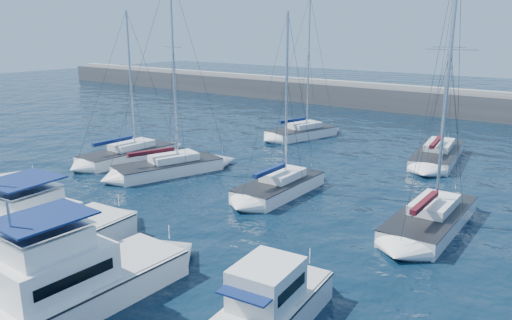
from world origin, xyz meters
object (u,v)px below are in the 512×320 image
Objects in this scene: motor_yacht_stbd_outer at (273,304)px; sailboat_mid_d at (431,219)px; sailboat_back_a at (302,132)px; motor_yacht_port_inner at (45,236)px; sailboat_back_b at (438,154)px; sailboat_mid_a at (128,154)px; motor_yacht_stbd_inner at (72,283)px; sailboat_mid_c at (280,187)px; sailboat_mid_b at (169,167)px.

sailboat_mid_d is (1.54, 13.53, -0.41)m from motor_yacht_stbd_outer.
sailboat_back_a is (-17.46, 29.80, -0.42)m from motor_yacht_stbd_outer.
motor_yacht_port_inner is 32.19m from sailboat_back_a.
motor_yacht_stbd_outer is 0.39× the size of sailboat_back_b.
motor_yacht_stbd_inner is at bearing -42.38° from sailboat_mid_a.
sailboat_back_a is 14.43m from sailboat_back_b.
sailboat_mid_a is at bearing -179.62° from sailboat_mid_c.
sailboat_mid_c is 10.37m from sailboat_mid_d.
motor_yacht_port_inner is 0.95× the size of motor_yacht_stbd_inner.
sailboat_back_b reaches higher than motor_yacht_stbd_outer.
sailboat_back_b is at bearing 68.35° from sailboat_mid_c.
sailboat_back_b reaches higher than motor_yacht_port_inner.
motor_yacht_stbd_outer is 15.93m from sailboat_mid_c.
motor_yacht_stbd_inner is 0.62× the size of sailboat_back_a.
motor_yacht_stbd_inner is at bearing -86.19° from sailboat_mid_c.
sailboat_back_b reaches higher than sailboat_mid_c.
sailboat_back_a is (1.15, 17.78, -0.01)m from sailboat_mid_b.
sailboat_mid_c is at bearing 117.09° from motor_yacht_stbd_outer.
motor_yacht_stbd_outer is at bearing 28.61° from motor_yacht_stbd_inner.
motor_yacht_port_inner is at bearing -49.27° from sailboat_mid_a.
sailboat_mid_d is (14.04, 15.53, -0.61)m from motor_yacht_port_inner.
sailboat_mid_d is (8.76, 17.45, -0.61)m from motor_yacht_stbd_inner.
sailboat_mid_b is (-18.61, 12.02, -0.41)m from motor_yacht_stbd_outer.
sailboat_mid_b is at bearing -77.96° from sailboat_back_a.
motor_yacht_stbd_outer is at bearing -43.90° from sailboat_back_a.
motor_yacht_stbd_outer is 27.62m from sailboat_mid_a.
motor_yacht_stbd_outer is 13.62m from sailboat_mid_d.
sailboat_mid_c reaches higher than motor_yacht_stbd_inner.
motor_yacht_stbd_inner is 0.59× the size of sailboat_back_b.
motor_yacht_stbd_outer is at bearing -25.90° from sailboat_mid_a.
sailboat_mid_c is at bearing 179.76° from sailboat_mid_d.
sailboat_back_b is (5.78, 15.78, 0.01)m from sailboat_mid_c.
sailboat_back_a is 0.95× the size of sailboat_back_b.
sailboat_back_b is (14.41, -0.77, -0.01)m from sailboat_back_a.
motor_yacht_port_inner is 0.55× the size of sailboat_mid_b.
motor_yacht_stbd_outer is at bearing -57.88° from sailboat_mid_c.
motor_yacht_port_inner is at bearing -48.43° from sailboat_mid_b.
sailboat_mid_c is (15.68, 0.52, 0.01)m from sailboat_mid_a.
sailboat_back_b is (-3.05, 29.03, -0.43)m from motor_yacht_stbd_outer.
motor_yacht_stbd_outer is at bearing -92.88° from sailboat_back_b.
sailboat_mid_a is 15.69m from sailboat_mid_c.
sailboat_back_a is at bearing 113.80° from motor_yacht_stbd_outer.
sailboat_mid_d is (26.04, 0.80, 0.03)m from sailboat_mid_a.
sailboat_mid_b is (5.90, -0.71, 0.03)m from sailboat_mid_a.
motor_yacht_stbd_inner is at bearing -106.08° from sailboat_back_b.
sailboat_mid_a is at bearing 180.00° from sailboat_mid_d.
motor_yacht_stbd_outer is 0.38× the size of sailboat_mid_b.
motor_yacht_port_inner is 0.59× the size of sailboat_back_a.
sailboat_back_b is (-4.59, 15.50, -0.02)m from sailboat_mid_d.
sailboat_mid_d is at bearing 63.42° from motor_yacht_stbd_inner.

